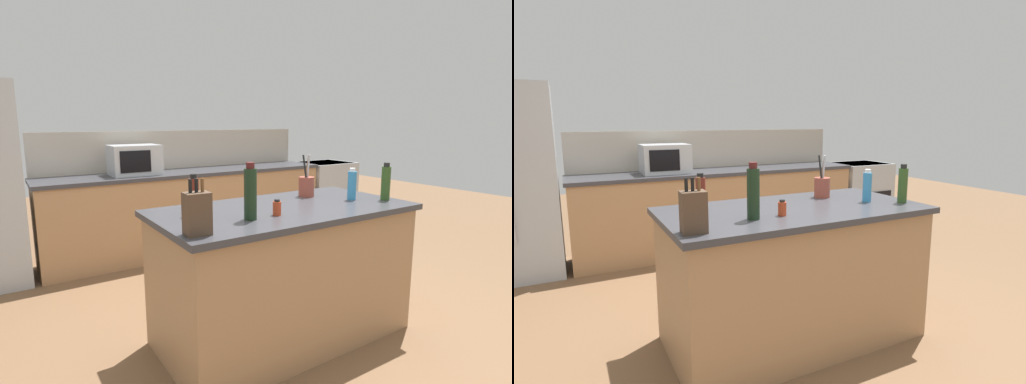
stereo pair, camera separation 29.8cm
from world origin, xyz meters
TOP-DOWN VIEW (x-y plane):
  - ground_plane at (0.00, 0.00)m, footprint 14.00×14.00m
  - back_counter_run at (0.30, 2.20)m, footprint 3.36×0.66m
  - wall_backsplash at (0.30, 2.52)m, footprint 3.32×0.03m
  - kitchen_island at (0.00, 0.00)m, footprint 1.76×0.90m
  - range_oven at (2.40, 2.20)m, footprint 0.76×0.65m
  - microwave at (-0.36, 2.20)m, footprint 0.51×0.39m
  - knife_block at (-0.78, -0.29)m, footprint 0.14×0.11m
  - utensil_crock at (0.38, 0.22)m, footprint 0.12×0.12m
  - olive_oil_bottle at (0.77, -0.21)m, footprint 0.07×0.07m
  - wine_bottle at (-0.38, -0.17)m, footprint 0.08×0.08m
  - dish_soap_bottle at (0.57, -0.07)m, footprint 0.06×0.06m
  - vinegar_bottle at (-0.61, 0.12)m, footprint 0.06×0.06m
  - spice_jar_paprika at (-0.18, -0.17)m, footprint 0.05×0.05m

SIDE VIEW (x-z plane):
  - ground_plane at x=0.00m, z-range 0.00..0.00m
  - range_oven at x=2.40m, z-range 0.01..0.93m
  - back_counter_run at x=0.30m, z-range 0.00..0.94m
  - kitchen_island at x=0.00m, z-range 0.00..0.94m
  - spice_jar_paprika at x=-0.18m, z-range 0.94..1.04m
  - utensil_crock at x=0.38m, z-range 0.86..1.18m
  - dish_soap_bottle at x=0.57m, z-range 0.93..1.17m
  - knife_block at x=-0.78m, z-range 0.91..1.20m
  - vinegar_bottle at x=-0.61m, z-range 0.93..1.19m
  - olive_oil_bottle at x=0.77m, z-range 0.93..1.21m
  - wine_bottle at x=-0.38m, z-range 0.93..1.27m
  - microwave at x=-0.36m, z-range 0.94..1.26m
  - wall_backsplash at x=0.30m, z-range 0.94..1.40m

